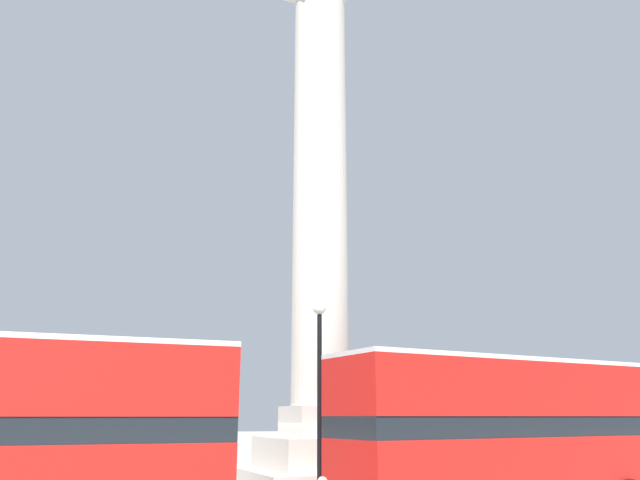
% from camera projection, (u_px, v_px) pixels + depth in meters
% --- Properties ---
extents(monument_column, '(5.19, 5.19, 22.19)m').
position_uv_depth(monument_column, '(320.00, 259.00, 23.29)').
color(monument_column, beige).
rests_on(monument_column, ground_plane).
extents(bus_a, '(10.35, 3.66, 4.32)m').
position_uv_depth(bus_a, '(499.00, 429.00, 17.67)').
color(bus_a, red).
rests_on(bus_a, ground_plane).
extents(street_lamp, '(0.39, 0.39, 6.09)m').
position_uv_depth(street_lamp, '(319.00, 397.00, 18.25)').
color(street_lamp, black).
rests_on(street_lamp, ground_plane).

